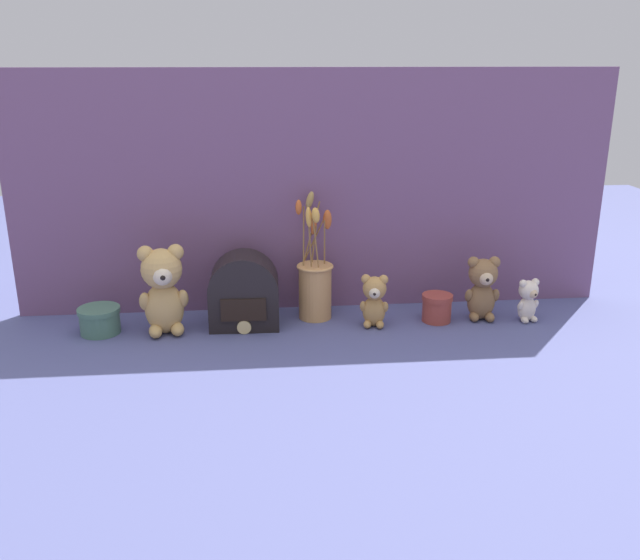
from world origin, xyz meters
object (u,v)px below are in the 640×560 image
teddy_bear_small (374,300)px  flower_vase (315,283)px  vintage_radio (244,295)px  teddy_bear_medium (482,287)px  decorative_tin_short (100,320)px  decorative_tin_tall (437,308)px  teddy_bear_tiny (528,299)px  teddy_bear_large (163,288)px

teddy_bear_small → flower_vase: flower_vase is taller
flower_vase → vintage_radio: (-0.20, -0.04, -0.01)m
teddy_bear_medium → teddy_bear_small: 0.31m
vintage_radio → decorative_tin_short: 0.39m
decorative_tin_tall → teddy_bear_medium: bearing=1.3°
teddy_bear_tiny → flower_vase: flower_vase is taller
teddy_bear_medium → vintage_radio: (-0.67, 0.01, -0.01)m
teddy_bear_medium → flower_vase: size_ratio=0.52×
teddy_bear_small → teddy_bear_tiny: bearing=-0.5°
vintage_radio → teddy_bear_medium: bearing=-1.3°
teddy_bear_small → decorative_tin_short: (-0.74, 0.02, -0.04)m
teddy_bear_medium → vintage_radio: size_ratio=0.89×
teddy_bear_medium → decorative_tin_tall: teddy_bear_medium is taller
teddy_bear_small → vintage_radio: vintage_radio is taller
teddy_bear_small → vintage_radio: 0.36m
decorative_tin_short → decorative_tin_tall: bearing=-0.1°
teddy_bear_large → teddy_bear_tiny: teddy_bear_large is taller
teddy_bear_tiny → decorative_tin_tall: size_ratio=1.43×
teddy_bear_tiny → decorative_tin_tall: (-0.25, 0.02, -0.02)m
decorative_tin_tall → teddy_bear_tiny: bearing=-5.5°
teddy_bear_small → decorative_tin_short: 0.75m
teddy_bear_medium → decorative_tin_short: (-1.06, -0.00, -0.06)m
vintage_radio → decorative_tin_tall: size_ratio=2.39×
teddy_bear_large → decorative_tin_short: teddy_bear_large is taller
teddy_bear_small → teddy_bear_tiny: (0.44, -0.00, -0.01)m
teddy_bear_medium → teddy_bear_small: (-0.31, -0.02, -0.02)m
flower_vase → decorative_tin_short: bearing=-174.2°
teddy_bear_small → flower_vase: (-0.16, 0.08, 0.03)m
flower_vase → decorative_tin_tall: size_ratio=4.11×
teddy_bear_medium → decorative_tin_short: size_ratio=1.64×
teddy_bear_small → vintage_radio: (-0.36, 0.04, 0.01)m
teddy_bear_medium → decorative_tin_tall: bearing=-178.7°
teddy_bear_tiny → decorative_tin_short: (-1.18, 0.03, -0.03)m
vintage_radio → decorative_tin_tall: bearing=-1.9°
flower_vase → vintage_radio: size_ratio=1.72×
teddy_bear_tiny → decorative_tin_short: teddy_bear_tiny is taller
teddy_bear_small → teddy_bear_medium: bearing=4.3°
teddy_bear_large → teddy_bear_tiny: bearing=-0.6°
flower_vase → decorative_tin_short: flower_vase is taller
teddy_bear_large → decorative_tin_tall: teddy_bear_large is taller
flower_vase → vintage_radio: 0.20m
decorative_tin_short → teddy_bear_large: bearing=-4.7°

